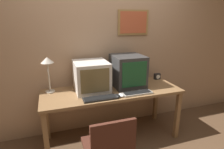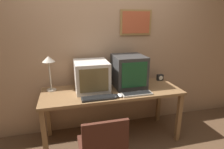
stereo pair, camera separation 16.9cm
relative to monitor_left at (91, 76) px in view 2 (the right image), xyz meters
The scene contains 10 objects.
wall_back 0.56m from the monitor_left, 51.49° to the left, with size 8.00×0.08×2.60m.
desk 0.39m from the monitor_left, 19.89° to the right, with size 1.85×0.67×0.74m.
monitor_left is the anchor object (origin of this frame).
monitor_right 0.53m from the monitor_left, ahead, with size 0.42×0.46×0.44m.
keyboard_main 0.38m from the monitor_left, 85.12° to the right, with size 0.40×0.14×0.03m.
keyboard_side 0.64m from the monitor_left, 31.76° to the right, with size 0.39×0.14×0.03m.
mouse_near_keyboard 0.48m from the monitor_left, 47.34° to the right, with size 0.06×0.11×0.03m.
mouse_far_corner 0.45m from the monitor_left, 53.91° to the right, with size 0.06×0.11×0.04m.
desk_clock 1.11m from the monitor_left, ahead, with size 0.10×0.06×0.09m.
desk_lamp 0.57m from the monitor_left, 169.72° to the left, with size 0.16×0.16×0.47m.
Camera 2 is at (-0.59, -1.41, 1.67)m, focal length 30.00 mm.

